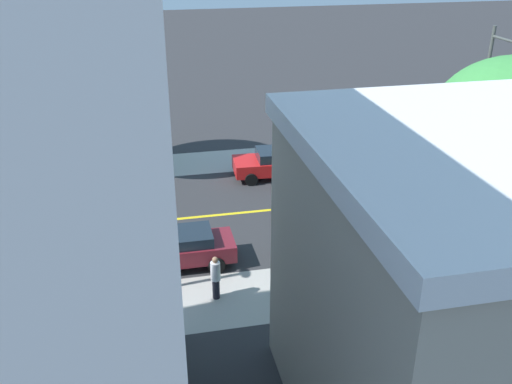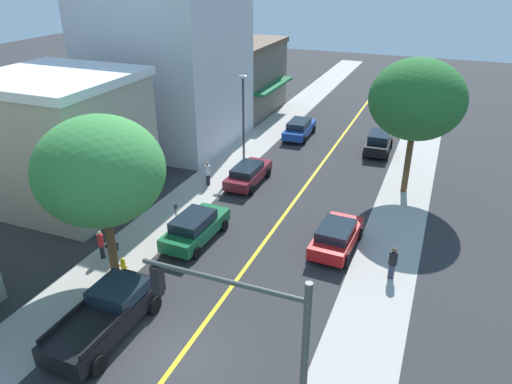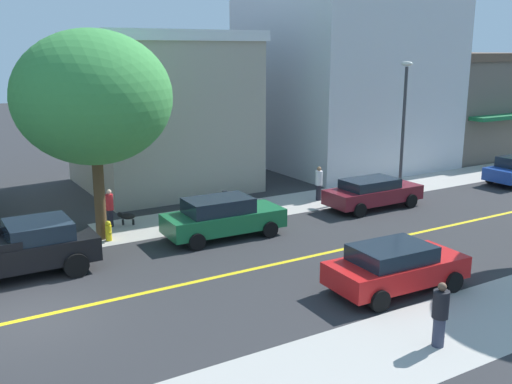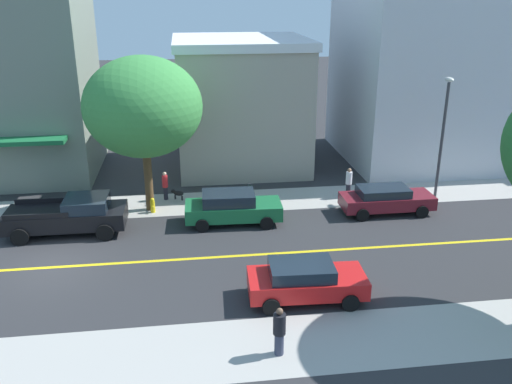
{
  "view_description": "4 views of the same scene",
  "coord_description": "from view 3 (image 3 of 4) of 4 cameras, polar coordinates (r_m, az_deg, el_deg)",
  "views": [
    {
      "loc": [
        -22.66,
        16.58,
        11.89
      ],
      "look_at": [
        -2.78,
        12.35,
        2.32
      ],
      "focal_mm": 39.8,
      "sensor_mm": 36.0,
      "label": 1
    },
    {
      "loc": [
        7.97,
        -11.82,
        13.87
      ],
      "look_at": [
        -1.09,
        10.53,
        2.19
      ],
      "focal_mm": 33.65,
      "sensor_mm": 36.0,
      "label": 2
    },
    {
      "loc": [
        15.8,
        -2.33,
        7.17
      ],
      "look_at": [
        -1.47,
        8.09,
        2.22
      ],
      "focal_mm": 41.06,
      "sensor_mm": 36.0,
      "label": 3
    },
    {
      "loc": [
        20.86,
        5.74,
        10.89
      ],
      "look_at": [
        -2.54,
        8.87,
        1.95
      ],
      "focal_mm": 37.98,
      "sensor_mm": 36.0,
      "label": 4
    }
  ],
  "objects": [
    {
      "name": "ground_plane",
      "position": [
        17.51,
        -21.06,
        -11.38
      ],
      "size": [
        140.0,
        140.0,
        0.0
      ],
      "primitive_type": "plane",
      "color": "#2D2D30"
    },
    {
      "name": "road_centerline_stripe",
      "position": [
        17.51,
        -21.06,
        -11.38
      ],
      "size": [
        0.2,
        126.0,
        0.0
      ],
      "primitive_type": "cube",
      "color": "yellow",
      "rests_on": "ground"
    },
    {
      "name": "tan_rowhouse",
      "position": [
        31.41,
        -9.29,
        7.87
      ],
      "size": [
        8.54,
        8.22,
        8.03
      ],
      "rotation": [
        0.0,
        0.0,
        -1.57
      ],
      "color": "#A39989",
      "rests_on": "ground"
    },
    {
      "name": "pale_office_building",
      "position": [
        37.6,
        8.64,
        12.98
      ],
      "size": [
        10.8,
        10.79,
        13.46
      ],
      "rotation": [
        0.0,
        0.0,
        -1.57
      ],
      "color": "silver",
      "rests_on": "ground"
    },
    {
      "name": "brick_apartment_block",
      "position": [
        44.48,
        18.19,
        8.32
      ],
      "size": [
        11.41,
        10.64,
        6.9
      ],
      "rotation": [
        0.0,
        0.0,
        -1.57
      ],
      "color": "#665B51",
      "rests_on": "ground"
    },
    {
      "name": "street_tree_right_corner",
      "position": [
        22.54,
        -15.6,
        8.83
      ],
      "size": [
        5.83,
        5.83,
        7.91
      ],
      "color": "brown",
      "rests_on": "ground"
    },
    {
      "name": "fire_hydrant",
      "position": [
        23.13,
        -14.17,
        -3.7
      ],
      "size": [
        0.44,
        0.24,
        0.79
      ],
      "color": "yellow",
      "rests_on": "ground"
    },
    {
      "name": "parking_meter",
      "position": [
        24.81,
        -3.07,
        -0.9
      ],
      "size": [
        0.12,
        0.18,
        1.35
      ],
      "color": "#4C4C51",
      "rests_on": "ground"
    },
    {
      "name": "street_lamp",
      "position": [
        30.67,
        14.23,
        7.53
      ],
      "size": [
        0.7,
        0.36,
        6.58
      ],
      "color": "#38383D",
      "rests_on": "ground"
    },
    {
      "name": "red_sedan_right_curb",
      "position": [
        18.31,
        13.42,
        -7.06
      ],
      "size": [
        2.24,
        4.41,
        1.47
      ],
      "rotation": [
        0.0,
        0.0,
        1.53
      ],
      "color": "red",
      "rests_on": "ground"
    },
    {
      "name": "maroon_sedan_left_curb",
      "position": [
        27.42,
        11.28,
        -0.03
      ],
      "size": [
        1.95,
        4.69,
        1.4
      ],
      "rotation": [
        0.0,
        0.0,
        1.57
      ],
      "color": "maroon",
      "rests_on": "ground"
    },
    {
      "name": "green_sedan_left_curb",
      "position": [
        22.75,
        -3.29,
        -2.42
      ],
      "size": [
        2.18,
        4.74,
        1.6
      ],
      "rotation": [
        0.0,
        0.0,
        1.53
      ],
      "color": "#196638",
      "rests_on": "ground"
    },
    {
      "name": "black_pickup_truck",
      "position": [
        20.37,
        -22.59,
        -5.26
      ],
      "size": [
        2.41,
        5.5,
        1.75
      ],
      "rotation": [
        0.0,
        0.0,
        1.56
      ],
      "color": "black",
      "rests_on": "ground"
    },
    {
      "name": "pedestrian_red_shirt",
      "position": [
        24.79,
        -14.06,
        -1.43
      ],
      "size": [
        0.31,
        0.31,
        1.59
      ],
      "rotation": [
        0.0,
        0.0,
        4.59
      ],
      "color": "black",
      "rests_on": "ground"
    },
    {
      "name": "pedestrian_white_shirt",
      "position": [
        28.44,
        6.14,
        0.92
      ],
      "size": [
        0.34,
        0.34,
        1.67
      ],
      "rotation": [
        0.0,
        0.0,
        5.32
      ],
      "color": "black",
      "rests_on": "ground"
    },
    {
      "name": "pedestrian_black_shirt",
      "position": [
        15.3,
        17.5,
        -11.21
      ],
      "size": [
        0.4,
        0.4,
        1.68
      ],
      "rotation": [
        0.0,
        0.0,
        5.67
      ],
      "color": "#33384C",
      "rests_on": "ground"
    },
    {
      "name": "small_dog",
      "position": [
        25.0,
        -12.51,
        -2.34
      ],
      "size": [
        0.53,
        0.73,
        0.56
      ],
      "rotation": [
        0.0,
        0.0,
        4.22
      ],
      "color": "black",
      "rests_on": "ground"
    }
  ]
}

